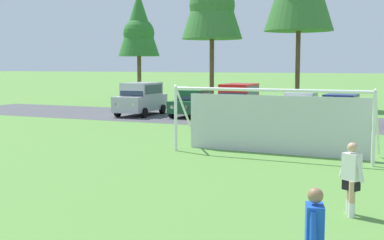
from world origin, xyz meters
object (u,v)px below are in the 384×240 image
soccer_goal (273,120)px  parked_car_slot_left (193,103)px  parked_car_slot_center (301,106)px  parked_car_slot_far_left (141,98)px  player_striker_near (351,179)px  parked_car_slot_center_left (238,101)px  parked_car_slot_center_right (340,110)px

soccer_goal → parked_car_slot_left: soccer_goal is taller
parked_car_slot_center → parked_car_slot_far_left: bearing=-175.4°
player_striker_near → parked_car_slot_far_left: 24.36m
soccer_goal → player_striker_near: (3.76, -7.06, -0.47)m
soccer_goal → parked_car_slot_center_left: bearing=114.8°
player_striker_near → parked_car_slot_center_right: 18.07m
parked_car_slot_center_right → parked_car_slot_far_left: bearing=177.4°
parked_car_slot_center_left → parked_car_slot_center: parked_car_slot_center_left is taller
parked_car_slot_center → parked_car_slot_center_left: bearing=-176.1°
soccer_goal → parked_car_slot_center: (-1.70, 12.22, -0.42)m
parked_car_slot_far_left → soccer_goal: bearing=-43.1°
parked_car_slot_far_left → parked_car_slot_center: 10.50m
parked_car_slot_left → parked_car_slot_center: 6.97m
parked_car_slot_center_left → parked_car_slot_left: bearing=178.3°
parked_car_slot_left → parked_car_slot_center_left: size_ratio=0.91×
parked_car_slot_center_left → parked_car_slot_center_right: size_ratio=1.10×
parked_car_slot_left → soccer_goal: bearing=-54.3°
soccer_goal → parked_car_slot_center_right: soccer_goal is taller
soccer_goal → parked_car_slot_center_right: bearing=85.6°
parked_car_slot_far_left → parked_car_slot_center_right: size_ratio=1.11×
parked_car_slot_far_left → parked_car_slot_left: parked_car_slot_far_left is taller
parked_car_slot_far_left → parked_car_slot_center_right: 13.01m
parked_car_slot_far_left → player_striker_near: bearing=-49.2°
soccer_goal → parked_car_slot_center_left: 13.17m
player_striker_near → parked_car_slot_far_left: (-15.92, 18.43, 0.29)m
soccer_goal → parked_car_slot_center_right: size_ratio=1.75×
soccer_goal → parked_car_slot_center: bearing=97.9°
parked_car_slot_left → player_striker_near: bearing=-57.0°
soccer_goal → parked_car_slot_center_right: (0.83, 10.77, -0.42)m
parked_car_slot_far_left → parked_car_slot_center_left: same height
soccer_goal → parked_car_slot_far_left: size_ratio=1.58×
parked_car_slot_left → parked_car_slot_center: same height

